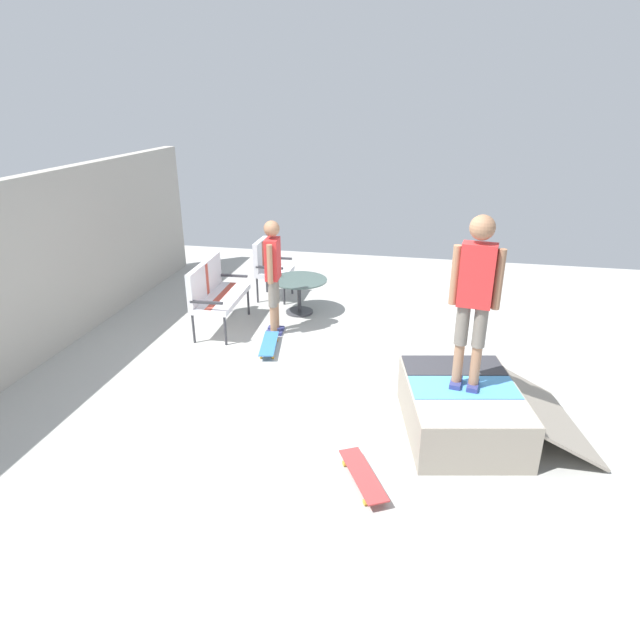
% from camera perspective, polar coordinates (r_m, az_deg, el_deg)
% --- Properties ---
extents(ground_plane, '(12.00, 12.00, 0.10)m').
position_cam_1_polar(ground_plane, '(6.63, 1.40, -7.79)').
color(ground_plane, '#A8A8A3').
extents(back_wall_cinderblock, '(9.00, 0.20, 2.38)m').
position_cam_1_polar(back_wall_cinderblock, '(7.80, -28.93, 4.00)').
color(back_wall_cinderblock, '#ADA89E').
rests_on(back_wall_cinderblock, ground_plane).
extents(skate_ramp, '(1.78, 2.06, 0.53)m').
position_cam_1_polar(skate_ramp, '(5.94, 14.90, -9.02)').
color(skate_ramp, gray).
rests_on(skate_ramp, ground_plane).
extents(patio_bench, '(1.27, 0.60, 1.02)m').
position_cam_1_polar(patio_bench, '(8.25, -11.10, 3.18)').
color(patio_bench, '#38383D').
rests_on(patio_bench, ground_plane).
extents(patio_chair_near_house, '(0.62, 0.55, 1.02)m').
position_cam_1_polar(patio_chair_near_house, '(9.39, -5.47, 5.88)').
color(patio_chair_near_house, '#38383D').
rests_on(patio_chair_near_house, ground_plane).
extents(patio_table, '(0.90, 0.90, 0.57)m').
position_cam_1_polar(patio_table, '(8.75, -2.20, 3.25)').
color(patio_table, '#38383D').
rests_on(patio_table, ground_plane).
extents(person_watching, '(0.48, 0.26, 1.69)m').
position_cam_1_polar(person_watching, '(7.84, -4.95, 5.31)').
color(person_watching, navy).
rests_on(person_watching, ground_plane).
extents(person_skater, '(0.28, 0.48, 1.77)m').
position_cam_1_polar(person_skater, '(5.40, 15.95, 2.99)').
color(person_skater, navy).
rests_on(person_skater, skate_ramp).
extents(skateboard_by_bench, '(0.82, 0.34, 0.10)m').
position_cam_1_polar(skateboard_by_bench, '(7.61, -5.36, -2.51)').
color(skateboard_by_bench, '#3372B2').
rests_on(skateboard_by_bench, ground_plane).
extents(skateboard_spare, '(0.80, 0.55, 0.10)m').
position_cam_1_polar(skateboard_spare, '(5.18, 4.51, -15.90)').
color(skateboard_spare, '#B23838').
rests_on(skateboard_spare, ground_plane).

